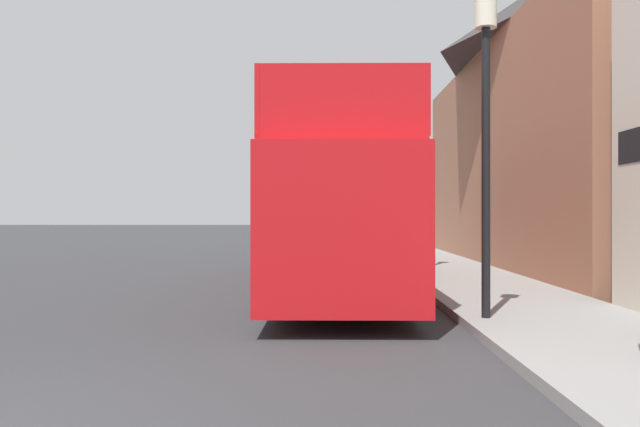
# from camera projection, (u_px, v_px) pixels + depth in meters

# --- Properties ---
(ground_plane) EXTENTS (144.00, 144.00, 0.00)m
(ground_plane) POSITION_uv_depth(u_px,v_px,m) (249.00, 256.00, 25.20)
(ground_plane) COLOR #333335
(sidewalk) EXTENTS (2.91, 108.00, 0.14)m
(sidewalk) POSITION_uv_depth(u_px,v_px,m) (425.00, 260.00, 22.13)
(sidewalk) COLOR gray
(sidewalk) RESTS_ON ground_plane
(brick_terrace_rear) EXTENTS (6.00, 17.37, 9.82)m
(brick_terrace_rear) POSITION_uv_depth(u_px,v_px,m) (571.00, 115.00, 20.23)
(brick_terrace_rear) COLOR #9E664C
(brick_terrace_rear) RESTS_ON ground_plane
(tour_bus) EXTENTS (2.52, 11.50, 3.81)m
(tour_bus) POSITION_uv_depth(u_px,v_px,m) (336.00, 212.00, 14.11)
(tour_bus) COLOR red
(tour_bus) RESTS_ON ground_plane
(parked_car_ahead_of_bus) EXTENTS (1.85, 4.31, 1.55)m
(parked_car_ahead_of_bus) POSITION_uv_depth(u_px,v_px,m) (353.00, 241.00, 22.50)
(parked_car_ahead_of_bus) COLOR #9E9EA3
(parked_car_ahead_of_bus) RESTS_ON ground_plane
(lamp_post_nearest) EXTENTS (0.35, 0.35, 5.02)m
(lamp_post_nearest) POSITION_uv_depth(u_px,v_px,m) (486.00, 89.00, 9.34)
(lamp_post_nearest) COLOR black
(lamp_post_nearest) RESTS_ON sidewalk
(lamp_post_second) EXTENTS (0.35, 0.35, 5.15)m
(lamp_post_second) POSITION_uv_depth(u_px,v_px,m) (420.00, 144.00, 17.50)
(lamp_post_second) COLOR black
(lamp_post_second) RESTS_ON sidewalk
(lamp_post_third) EXTENTS (0.35, 0.35, 5.08)m
(lamp_post_third) POSITION_uv_depth(u_px,v_px,m) (387.00, 168.00, 25.66)
(lamp_post_third) COLOR black
(lamp_post_third) RESTS_ON sidewalk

